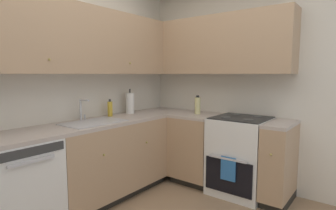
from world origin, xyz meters
TOP-DOWN VIEW (x-y plane):
  - wall_back at (0.00, 1.54)m, footprint 3.53×0.05m
  - wall_right at (1.74, 0.00)m, footprint 0.05×3.13m
  - dishwasher at (-0.60, 1.22)m, footprint 0.60×0.63m
  - lower_cabinets_back at (0.41, 1.22)m, footprint 1.41×0.62m
  - countertop_back at (0.41, 1.22)m, footprint 2.61×0.60m
  - lower_cabinets_right at (1.42, 0.31)m, footprint 0.62×1.43m
  - countertop_right at (1.42, 0.31)m, footprint 0.60×1.43m
  - oven_range at (1.44, 0.06)m, footprint 0.68×0.62m
  - upper_cabinets_back at (0.25, 1.36)m, footprint 2.29×0.34m
  - upper_cabinets_right at (1.56, 0.53)m, footprint 0.32×1.98m
  - sink at (0.21, 1.19)m, footprint 0.64×0.40m
  - faucet at (0.21, 1.40)m, footprint 0.07×0.16m
  - soap_bottle at (0.61, 1.40)m, footprint 0.06×0.06m
  - paper_towel_roll at (0.93, 1.38)m, footprint 0.11×0.11m
  - oil_bottle at (1.42, 0.65)m, footprint 0.07×0.07m

SIDE VIEW (x-z plane):
  - dishwasher at x=-0.60m, z-range 0.00..0.86m
  - lower_cabinets_right at x=1.42m, z-range 0.00..0.86m
  - lower_cabinets_back at x=0.41m, z-range 0.00..0.86m
  - oven_range at x=1.44m, z-range -0.07..0.98m
  - sink at x=0.21m, z-range 0.80..0.90m
  - countertop_back at x=0.41m, z-range 0.86..0.89m
  - countertop_right at x=1.42m, z-range 0.86..0.89m
  - soap_bottle at x=0.61m, z-range 0.88..1.09m
  - oil_bottle at x=1.42m, z-range 0.88..1.12m
  - paper_towel_roll at x=0.93m, z-range 0.86..1.19m
  - faucet at x=0.21m, z-range 0.92..1.15m
  - wall_back at x=0.00m, z-range 0.00..2.51m
  - wall_right at x=1.74m, z-range 0.00..2.51m
  - upper_cabinets_back at x=0.25m, z-range 1.41..2.11m
  - upper_cabinets_right at x=1.56m, z-range 1.41..2.11m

